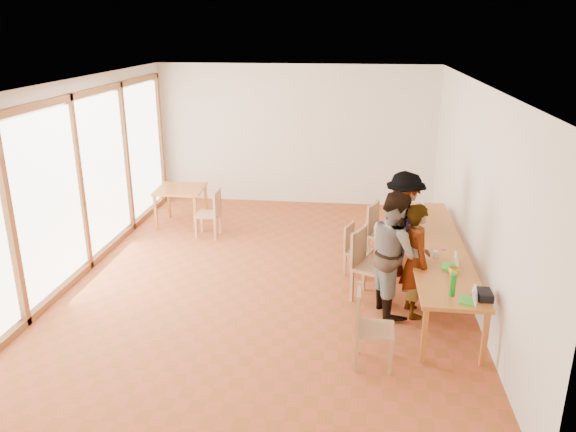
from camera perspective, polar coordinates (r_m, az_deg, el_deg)
name	(u,v)px	position (r m, az deg, el deg)	size (l,w,h in m)	color
ground	(268,277)	(8.89, -2.04, -6.21)	(8.00, 8.00, 0.00)	#AC4C29
wall_back	(296,135)	(12.23, 0.77, 8.20)	(6.00, 0.10, 3.00)	silver
wall_front	(191,317)	(4.73, -9.78, -10.08)	(6.00, 0.10, 3.00)	silver
wall_right	(474,192)	(8.45, 18.41, 2.32)	(0.10, 8.00, 3.00)	silver
window_wall	(78,179)	(9.29, -20.54, 3.53)	(0.10, 8.00, 3.00)	white
ceiling	(266,81)	(8.08, -2.29, 13.57)	(6.00, 8.00, 0.04)	white
communal_table	(435,246)	(8.46, 14.74, -3.01)	(0.80, 4.00, 0.75)	#C2692B
side_table	(180,192)	(11.17, -10.87, 2.43)	(0.90, 0.90, 0.75)	#C2692B
chair_near	(366,319)	(6.58, 7.96, -10.34)	(0.45, 0.45, 0.50)	tan
chair_mid	(365,257)	(8.08, 7.83, -4.13)	(0.64, 0.64, 0.55)	tan
chair_far	(354,244)	(8.88, 6.69, -2.83)	(0.49, 0.49, 0.43)	tan
chair_empty	(378,226)	(9.41, 9.13, -1.04)	(0.60, 0.60, 0.52)	tan
chair_spare	(212,208)	(10.44, -7.68, 0.78)	(0.43, 0.43, 0.48)	tan
person_near	(416,260)	(7.68, 12.85, -4.42)	(0.58, 0.38, 1.58)	gray
person_mid	(395,253)	(7.70, 10.81, -3.68)	(0.83, 0.65, 1.71)	gray
person_far	(404,224)	(8.89, 11.66, -0.80)	(1.07, 0.62, 1.66)	gray
laptop_near	(471,298)	(6.82, 18.10, -7.92)	(0.25, 0.27, 0.19)	green
laptop_mid	(453,264)	(7.65, 16.39, -4.71)	(0.25, 0.27, 0.20)	green
laptop_far	(421,211)	(9.67, 13.33, 0.53)	(0.22, 0.25, 0.21)	green
yellow_mug	(454,272)	(7.43, 16.50, -5.45)	(0.14, 0.14, 0.11)	gold
green_bottle	(453,285)	(6.86, 16.40, -6.75)	(0.07, 0.07, 0.28)	#15761B
clear_glass	(435,254)	(7.94, 14.74, -3.76)	(0.07, 0.07, 0.09)	silver
condiment_cup	(406,214)	(9.53, 11.91, 0.19)	(0.08, 0.08, 0.06)	white
pink_phone	(443,248)	(8.27, 15.46, -3.18)	(0.05, 0.10, 0.01)	#D43C84
black_pouch	(485,295)	(6.95, 19.34, -7.57)	(0.16, 0.26, 0.09)	black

